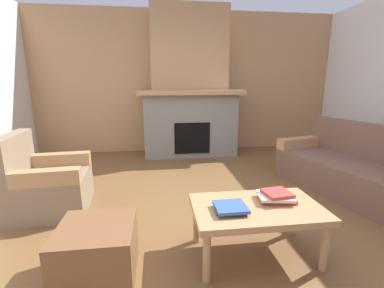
# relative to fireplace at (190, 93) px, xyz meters

# --- Properties ---
(ground) EXTENTS (9.00, 9.00, 0.00)m
(ground) POSITION_rel_fireplace_xyz_m (0.00, -2.62, -1.16)
(ground) COLOR brown
(wall_back_wood_panel) EXTENTS (6.00, 0.12, 2.70)m
(wall_back_wood_panel) POSITION_rel_fireplace_xyz_m (0.00, 0.38, 0.19)
(wall_back_wood_panel) COLOR tan
(wall_back_wood_panel) RESTS_ON ground
(fireplace) EXTENTS (1.90, 0.82, 2.70)m
(fireplace) POSITION_rel_fireplace_xyz_m (0.00, 0.00, 0.00)
(fireplace) COLOR gray
(fireplace) RESTS_ON ground
(couch) EXTENTS (1.26, 1.95, 0.85)m
(couch) POSITION_rel_fireplace_xyz_m (1.82, -2.13, -0.88)
(couch) COLOR brown
(couch) RESTS_ON ground
(armchair) EXTENTS (0.82, 0.82, 0.85)m
(armchair) POSITION_rel_fireplace_xyz_m (-1.83, -2.15, -0.87)
(armchair) COLOR #847056
(armchair) RESTS_ON ground
(coffee_table) EXTENTS (1.00, 0.60, 0.43)m
(coffee_table) POSITION_rel_fireplace_xyz_m (0.14, -3.20, -0.79)
(coffee_table) COLOR tan
(coffee_table) RESTS_ON ground
(ottoman) EXTENTS (0.52, 0.52, 0.40)m
(ottoman) POSITION_rel_fireplace_xyz_m (-1.06, -3.29, -0.96)
(ottoman) COLOR brown
(ottoman) RESTS_ON ground
(book_stack_near_edge) EXTENTS (0.24, 0.22, 0.05)m
(book_stack_near_edge) POSITION_rel_fireplace_xyz_m (-0.09, -3.26, -0.71)
(book_stack_near_edge) COLOR #2D2D33
(book_stack_near_edge) RESTS_ON coffee_table
(book_stack_center) EXTENTS (0.31, 0.25, 0.08)m
(book_stack_center) POSITION_rel_fireplace_xyz_m (0.32, -3.14, -0.69)
(book_stack_center) COLOR #B23833
(book_stack_center) RESTS_ON coffee_table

